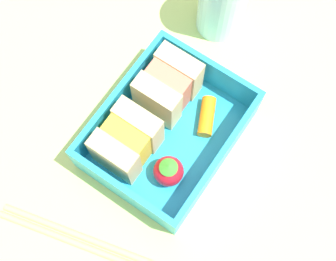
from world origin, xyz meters
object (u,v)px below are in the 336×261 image
sandwich_left (127,141)px  sandwich_center_left (168,86)px  chopstick_pair (93,246)px  strawberry_far_left (169,171)px  carrot_stick_far_left (207,117)px

sandwich_left → sandwich_center_left: 7.31cm
chopstick_pair → sandwich_left: bearing=15.2°
sandwich_left → strawberry_far_left: 5.14cm
strawberry_far_left → chopstick_pair: strawberry_far_left is taller
carrot_stick_far_left → chopstick_pair: carrot_stick_far_left is taller
carrot_stick_far_left → chopstick_pair: size_ratio=0.21×
carrot_stick_far_left → chopstick_pair: (-17.66, 2.15, -1.63)cm
sandwich_left → carrot_stick_far_left: 9.20cm
strawberry_far_left → carrot_stick_far_left: (7.44, 0.11, -0.91)cm
sandwich_left → chopstick_pair: 11.14cm
sandwich_center_left → strawberry_far_left: (-7.24, -5.01, -1.14)cm
sandwich_center_left → strawberry_far_left: 8.88cm
sandwich_left → strawberry_far_left: size_ratio=1.63×
carrot_stick_far_left → chopstick_pair: 17.87cm
sandwich_left → sandwich_center_left: size_ratio=1.00×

